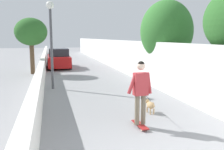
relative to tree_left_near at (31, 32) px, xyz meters
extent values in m
plane|color=gray|center=(1.00, -3.41, -2.74)|extent=(80.00, 80.00, 0.00)
cube|color=silver|center=(-1.00, -0.67, -2.22)|extent=(48.00, 0.30, 1.04)
cube|color=white|center=(-1.00, -6.14, -1.64)|extent=(48.00, 0.30, 2.21)
cylinder|color=brown|center=(0.00, 0.00, -1.66)|extent=(0.29, 0.29, 2.16)
ellipsoid|color=#2D6628|center=(0.00, 0.00, 0.04)|extent=(2.08, 2.08, 1.80)
cylinder|color=#473523|center=(-5.50, -6.90, -1.77)|extent=(0.24, 0.24, 1.94)
ellipsoid|color=#387A33|center=(-5.50, -6.90, -0.01)|extent=(2.64, 2.64, 3.11)
cylinder|color=#4C4C51|center=(-5.20, -1.22, -0.88)|extent=(0.12, 0.12, 3.73)
sphere|color=silver|center=(-5.20, -1.22, 1.13)|extent=(0.36, 0.36, 0.36)
cube|color=maroon|center=(-11.03, -3.45, -2.67)|extent=(0.81, 0.24, 0.02)
cylinder|color=beige|center=(-10.75, -3.37, -2.71)|extent=(0.06, 0.03, 0.06)
cylinder|color=beige|center=(-10.75, -3.51, -2.71)|extent=(0.06, 0.03, 0.06)
cylinder|color=beige|center=(-11.31, -3.40, -2.71)|extent=(0.06, 0.03, 0.06)
cylinder|color=beige|center=(-11.31, -3.54, -2.71)|extent=(0.06, 0.03, 0.06)
cylinder|color=#726651|center=(-11.03, -3.36, -2.25)|extent=(0.14, 0.14, 0.82)
cylinder|color=#726651|center=(-11.02, -3.54, -2.25)|extent=(0.14, 0.14, 0.82)
cube|color=#B23338|center=(-11.03, -3.45, -1.54)|extent=(0.24, 0.39, 0.60)
cylinder|color=#B23338|center=(-11.04, -3.21, -1.51)|extent=(0.10, 0.29, 0.58)
cylinder|color=#B23338|center=(-11.02, -3.69, -1.52)|extent=(0.10, 0.18, 0.59)
sphere|color=beige|center=(-11.03, -3.45, -1.06)|extent=(0.22, 0.22, 0.22)
sphere|color=black|center=(-11.03, -3.45, -1.02)|extent=(0.19, 0.19, 0.19)
ellipsoid|color=tan|center=(-9.93, -4.22, -2.47)|extent=(0.40, 0.24, 0.22)
sphere|color=tan|center=(-9.68, -4.21, -2.40)|extent=(0.15, 0.15, 0.15)
cone|color=black|center=(-9.68, -4.17, -2.32)|extent=(0.05, 0.05, 0.06)
cone|color=black|center=(-9.68, -4.25, -2.32)|extent=(0.05, 0.05, 0.06)
cylinder|color=tan|center=(-9.81, -4.16, -2.65)|extent=(0.04, 0.04, 0.18)
cylinder|color=tan|center=(-9.81, -4.28, -2.65)|extent=(0.04, 0.04, 0.18)
cylinder|color=tan|center=(-10.06, -4.17, -2.65)|extent=(0.04, 0.04, 0.18)
cylinder|color=tan|center=(-10.05, -4.29, -2.65)|extent=(0.04, 0.04, 0.18)
cylinder|color=tan|center=(-10.18, -4.23, -2.39)|extent=(0.14, 0.04, 0.13)
cylinder|color=black|center=(-10.48, -3.84, -2.02)|extent=(1.11, 0.78, 0.66)
cube|color=#B71414|center=(3.00, -1.82, -2.18)|extent=(4.09, 1.70, 0.80)
cube|color=#262B33|center=(3.00, -1.82, -1.50)|extent=(2.13, 1.50, 0.60)
cylinder|color=black|center=(4.26, -1.03, -2.42)|extent=(0.64, 0.22, 0.64)
cylinder|color=black|center=(4.26, -2.61, -2.42)|extent=(0.64, 0.22, 0.64)
cylinder|color=black|center=(1.73, -1.03, -2.42)|extent=(0.64, 0.22, 0.64)
cylinder|color=black|center=(1.73, -2.61, -2.42)|extent=(0.64, 0.22, 0.64)
camera|label=1|loc=(-17.13, -1.12, -0.29)|focal=39.69mm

